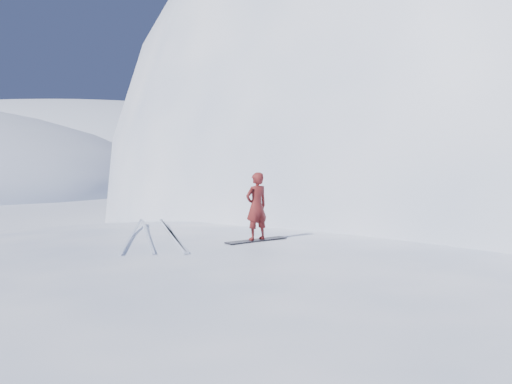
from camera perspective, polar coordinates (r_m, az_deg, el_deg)
near_ridge at (r=12.45m, az=-1.35°, el=-16.61°), size 36.00×28.00×4.80m
peak_shoulder at (r=30.32m, az=16.39°, el=-4.68°), size 28.00×24.00×18.00m
far_ridge_c at (r=125.69m, az=-19.77°, el=1.47°), size 140.00×90.00×36.00m
wind_bumps at (r=11.75m, az=-9.41°, el=-17.93°), size 16.00×14.40×1.00m
snowboard at (r=11.90m, az=0.05°, el=-5.54°), size 1.49×1.18×0.03m
snowboarder at (r=11.79m, az=0.06°, el=-1.63°), size 0.70×0.65×1.60m
board_tracks at (r=13.44m, az=-11.43°, el=-4.52°), size 2.30×5.94×0.04m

